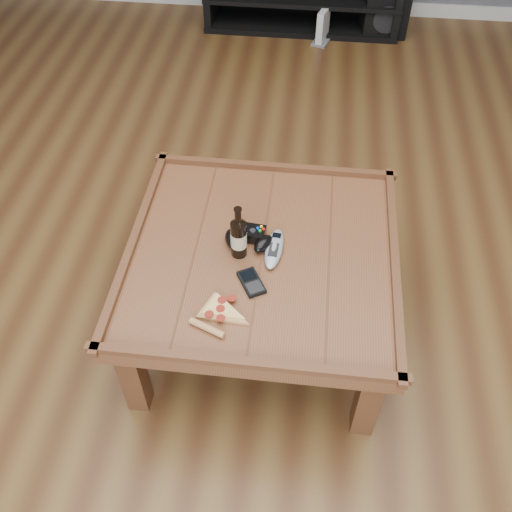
# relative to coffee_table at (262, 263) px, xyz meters

# --- Properties ---
(ground) EXTENTS (6.00, 6.00, 0.00)m
(ground) POSITION_rel_coffee_table_xyz_m (0.00, 0.00, -0.39)
(ground) COLOR #462914
(ground) RESTS_ON ground
(baseboard) EXTENTS (5.00, 0.02, 0.10)m
(baseboard) POSITION_rel_coffee_table_xyz_m (0.00, 2.99, -0.34)
(baseboard) COLOR silver
(baseboard) RESTS_ON ground
(coffee_table) EXTENTS (1.03, 1.03, 0.48)m
(coffee_table) POSITION_rel_coffee_table_xyz_m (0.00, 0.00, 0.00)
(coffee_table) COLOR #583119
(coffee_table) RESTS_ON ground
(beer_bottle) EXTENTS (0.06, 0.06, 0.23)m
(beer_bottle) POSITION_rel_coffee_table_xyz_m (-0.08, -0.02, 0.15)
(beer_bottle) COLOR black
(beer_bottle) RESTS_ON coffee_table
(game_controller) EXTENTS (0.20, 0.14, 0.05)m
(game_controller) POSITION_rel_coffee_table_xyz_m (-0.06, 0.04, 0.08)
(game_controller) COLOR black
(game_controller) RESTS_ON coffee_table
(pizza_slice) EXTENTS (0.22, 0.27, 0.02)m
(pizza_slice) POSITION_rel_coffee_table_xyz_m (-0.11, -0.30, 0.07)
(pizza_slice) COLOR tan
(pizza_slice) RESTS_ON coffee_table
(smartphone) EXTENTS (0.12, 0.14, 0.02)m
(smartphone) POSITION_rel_coffee_table_xyz_m (-0.02, -0.15, 0.07)
(smartphone) COLOR black
(smartphone) RESTS_ON coffee_table
(remote_control) EXTENTS (0.08, 0.21, 0.03)m
(remote_control) POSITION_rel_coffee_table_xyz_m (0.04, 0.01, 0.07)
(remote_control) COLOR #8E949B
(remote_control) RESTS_ON coffee_table
(subwoofer) EXTENTS (0.34, 0.34, 0.31)m
(subwoofer) POSITION_rel_coffee_table_xyz_m (0.59, 2.72, -0.24)
(subwoofer) COLOR black
(subwoofer) RESTS_ON ground
(game_console) EXTENTS (0.15, 0.21, 0.23)m
(game_console) POSITION_rel_coffee_table_xyz_m (0.16, 2.51, -0.28)
(game_console) COLOR slate
(game_console) RESTS_ON ground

